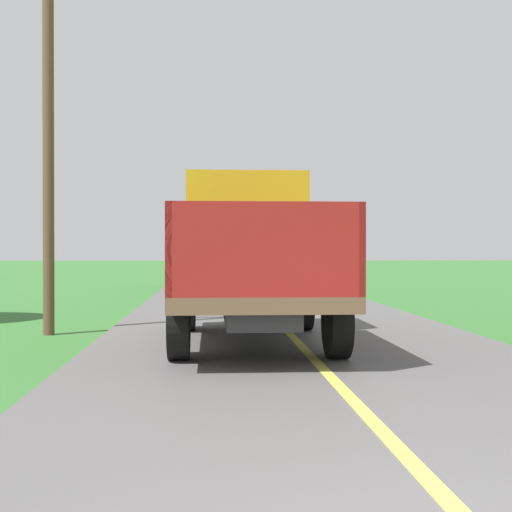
# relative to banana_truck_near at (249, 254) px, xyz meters

# --- Properties ---
(banana_truck_near) EXTENTS (2.38, 5.82, 2.80)m
(banana_truck_near) POSITION_rel_banana_truck_near_xyz_m (0.00, 0.00, 0.00)
(banana_truck_near) COLOR #2D2D30
(banana_truck_near) RESTS_ON road_surface
(banana_truck_far) EXTENTS (2.38, 5.81, 2.80)m
(banana_truck_far) POSITION_rel_banana_truck_near_xyz_m (-0.19, 15.90, 0.02)
(banana_truck_far) COLOR #2D2D30
(banana_truck_far) RESTS_ON road_surface
(utility_pole_roadside) EXTENTS (2.58, 0.20, 7.21)m
(utility_pole_roadside) POSITION_rel_banana_truck_near_xyz_m (-3.54, 1.11, 2.51)
(utility_pole_roadside) COLOR brown
(utility_pole_roadside) RESTS_ON ground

